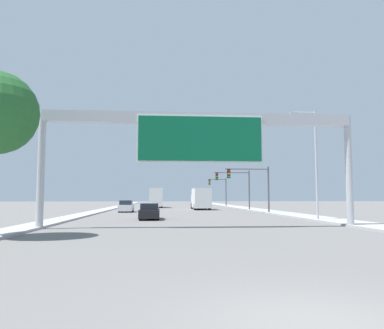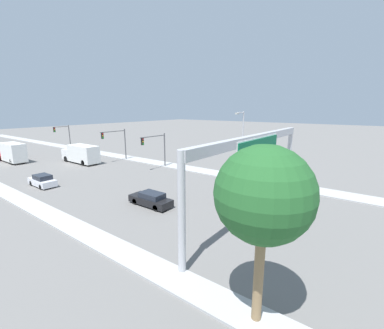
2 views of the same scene
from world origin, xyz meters
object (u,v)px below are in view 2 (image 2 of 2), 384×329
Objects in this scene: traffic_light_near_intersection at (157,145)px; street_lamp_right at (242,141)px; sign_gantry at (256,151)px; traffic_light_mid_block at (117,139)px; truck_box_secondary at (12,152)px; car_near_right at (42,181)px; car_mid_center at (151,199)px; traffic_light_far_intersection at (64,134)px; truck_box_primary at (81,154)px; palm_tree_foreground at (264,195)px.

street_lamp_right reaches higher than traffic_light_near_intersection.
traffic_light_mid_block is (8.48, 30.11, -2.02)m from sign_gantry.
truck_box_secondary is 1.42× the size of traffic_light_near_intersection.
sign_gantry is 26.40m from car_near_right.
car_mid_center is (-3.50, 9.33, -5.33)m from sign_gantry.
truck_box_secondary is 0.86× the size of street_lamp_right.
sign_gantry is 11.92m from street_lamp_right.
car_near_right is 30.05m from traffic_light_far_intersection.
car_mid_center is 0.83× the size of traffic_light_far_intersection.
traffic_light_far_intersection is (5.56, 16.21, 2.19)m from truck_box_primary.
traffic_light_near_intersection is (4.93, -13.79, 2.21)m from truck_box_primary.
truck_box_primary reaches higher than car_near_right.
car_mid_center is at bearing -77.33° from car_near_right.
truck_box_primary is 1.55× the size of traffic_light_near_intersection.
truck_box_primary is 1.05× the size of palm_tree_foreground.
sign_gantry is 50.97m from traffic_light_far_intersection.
car_mid_center is 25.56m from truck_box_primary.
truck_box_primary is (10.50, 9.00, 0.93)m from car_near_right.
car_mid_center is 0.55× the size of truck_box_primary.
car_near_right is at bearing 132.58° from street_lamp_right.
car_near_right is 15.95m from car_mid_center.
traffic_light_mid_block reaches higher than truck_box_primary.
palm_tree_foreground is at bearing -116.86° from car_mid_center.
street_lamp_right is (13.61, -38.23, 3.55)m from truck_box_secondary.
car_near_right is 30.45m from palm_tree_foreground.
sign_gantry is at bearing -69.45° from car_mid_center.
street_lamp_right is (6.61, -27.62, 3.68)m from truck_box_primary.
street_lamp_right is (1.63, -23.83, 1.33)m from traffic_light_mid_block.
traffic_light_mid_block is (4.98, -3.79, 2.34)m from truck_box_primary.
truck_box_secondary is at bearing 123.40° from truck_box_primary.
street_lamp_right reaches higher than truck_box_primary.
palm_tree_foreground is (-19.74, -54.95, 2.26)m from traffic_light_far_intersection.
truck_box_primary is 28.63m from street_lamp_right.
traffic_light_mid_block reaches higher than traffic_light_near_intersection.
truck_box_primary is at bearing 142.78° from traffic_light_mid_block.
palm_tree_foreground is at bearing -98.28° from truck_box_secondary.
traffic_light_mid_block is at bearing 93.90° from street_lamp_right.
traffic_light_mid_block is 23.92m from street_lamp_right.
truck_box_primary is 0.94× the size of street_lamp_right.
car_mid_center is at bearing 110.55° from sign_gantry.
street_lamp_right is at bearing -88.63° from traffic_light_far_intersection.
truck_box_primary is 12.72m from truck_box_secondary.
truck_box_primary is (3.50, 33.89, -4.36)m from sign_gantry.
truck_box_secondary is 1.38× the size of traffic_light_far_intersection.
traffic_light_near_intersection is at bearing -70.31° from truck_box_primary.
traffic_light_near_intersection is (8.43, 20.11, -2.15)m from sign_gantry.
truck_box_secondary is at bearing 109.59° from street_lamp_right.
traffic_light_mid_block is (11.98, -14.40, 2.22)m from truck_box_secondary.
traffic_light_far_intersection reaches higher than car_near_right.
sign_gantry is at bearing -148.16° from street_lamp_right.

